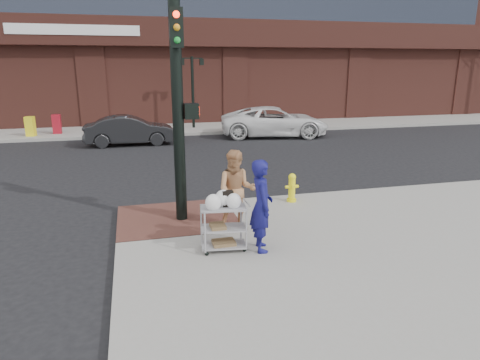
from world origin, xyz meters
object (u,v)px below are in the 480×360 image
object	(u,v)px
traffic_signal_pole	(179,106)
sedan_dark	(130,130)
pedestrian_tan	(237,190)
woman_blue	(261,206)
utility_cart	(224,224)
lamp_post	(193,84)
minivan_white	(275,122)
fire_hydrant	(292,187)

from	to	relation	value
traffic_signal_pole	sedan_dark	bearing A→B (deg)	95.80
traffic_signal_pole	pedestrian_tan	size ratio (longest dim) A/B	2.78
woman_blue	utility_cart	size ratio (longest dim) A/B	1.52
lamp_post	minivan_white	world-z (taller)	lamp_post
traffic_signal_pole	fire_hydrant	distance (m)	3.83
lamp_post	woman_blue	world-z (taller)	lamp_post
woman_blue	fire_hydrant	size ratio (longest dim) A/B	2.37
fire_hydrant	woman_blue	bearing A→B (deg)	-121.71
traffic_signal_pole	sedan_dark	distance (m)	11.48
woman_blue	pedestrian_tan	xyz separation A→B (m)	(-0.21, 1.17, -0.02)
woman_blue	utility_cart	bearing A→B (deg)	85.13
minivan_white	woman_blue	bearing A→B (deg)	171.06
sedan_dark	fire_hydrant	world-z (taller)	sedan_dark
woman_blue	sedan_dark	world-z (taller)	woman_blue
woman_blue	fire_hydrant	world-z (taller)	woman_blue
lamp_post	pedestrian_tan	xyz separation A→B (m)	(-1.39, -16.15, -1.57)
utility_cart	fire_hydrant	world-z (taller)	utility_cart
lamp_post	fire_hydrant	size ratio (longest dim) A/B	5.17
pedestrian_tan	fire_hydrant	xyz separation A→B (m)	(1.91, 1.58, -0.50)
traffic_signal_pole	sedan_dark	world-z (taller)	traffic_signal_pole
woman_blue	pedestrian_tan	world-z (taller)	woman_blue
woman_blue	minivan_white	world-z (taller)	woman_blue
pedestrian_tan	sedan_dark	xyz separation A→B (m)	(-2.23, 12.15, -0.36)
pedestrian_tan	fire_hydrant	distance (m)	2.53
utility_cart	traffic_signal_pole	bearing A→B (deg)	106.48
utility_cart	minivan_white	bearing A→B (deg)	67.46
woman_blue	fire_hydrant	distance (m)	3.28
lamp_post	utility_cart	bearing A→B (deg)	-96.32
fire_hydrant	utility_cart	bearing A→B (deg)	-132.99
fire_hydrant	pedestrian_tan	bearing A→B (deg)	-140.42
traffic_signal_pole	fire_hydrant	xyz separation A→B (m)	(3.00, 0.66, -2.29)
pedestrian_tan	utility_cart	world-z (taller)	pedestrian_tan
woman_blue	fire_hydrant	bearing A→B (deg)	-24.84
woman_blue	fire_hydrant	xyz separation A→B (m)	(1.70, 2.75, -0.52)
traffic_signal_pole	sedan_dark	size ratio (longest dim) A/B	1.19
utility_cart	lamp_post	bearing A→B (deg)	83.68
sedan_dark	traffic_signal_pole	bearing A→B (deg)	-174.27
woman_blue	sedan_dark	size ratio (longest dim) A/B	0.44
traffic_signal_pole	fire_hydrant	world-z (taller)	traffic_signal_pole
lamp_post	minivan_white	xyz separation A→B (m)	(3.84, -3.35, -1.83)
sedan_dark	woman_blue	bearing A→B (deg)	-169.69
woman_blue	sedan_dark	bearing A→B (deg)	17.26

